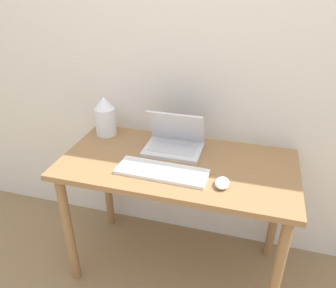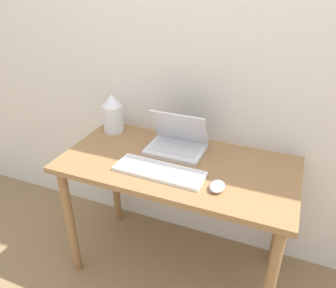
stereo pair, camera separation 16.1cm
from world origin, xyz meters
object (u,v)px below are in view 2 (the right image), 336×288
Objects in this scene: laptop at (177,142)px; mouse at (217,186)px; keyboard at (159,171)px; vase at (113,114)px.

laptop reaches higher than mouse.
keyboard is at bearing 175.09° from mouse.
keyboard is 0.55m from vase.
vase reaches higher than mouse.
mouse reaches higher than keyboard.
keyboard is 0.29m from mouse.
laptop is 3.16× the size of mouse.
vase reaches higher than keyboard.
laptop is 0.25m from keyboard.
laptop reaches higher than keyboard.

